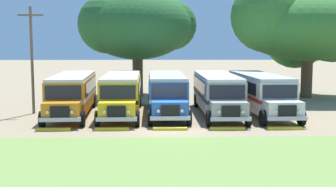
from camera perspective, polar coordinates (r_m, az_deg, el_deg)
ground_plane at (r=26.27m, az=0.21°, el=-4.51°), size 220.00×220.00×0.00m
foreground_grass_strip at (r=19.24m, az=0.80°, el=-8.61°), size 80.00×9.37×0.01m
parked_bus_slot_0 at (r=31.84m, az=-12.30°, el=0.16°), size 3.24×10.92×2.82m
parked_bus_slot_1 at (r=31.43m, az=-6.03°, el=0.19°), size 2.91×10.87×2.82m
parked_bus_slot_2 at (r=31.60m, az=-0.16°, el=0.26°), size 2.82×10.86×2.82m
parked_bus_slot_3 at (r=31.54m, az=6.42°, el=0.20°), size 2.74×10.85×2.82m
parked_bus_slot_4 at (r=32.21m, az=11.87°, el=0.24°), size 3.16×10.90×2.82m
curb_wheelstop_0 at (r=26.37m, az=-14.65°, el=-4.52°), size 2.00×0.36×0.15m
curb_wheelstop_1 at (r=25.80m, az=-7.30°, el=-4.60°), size 2.00×0.36×0.15m
curb_wheelstop_2 at (r=25.67m, az=0.25°, el=-4.60°), size 2.00×0.36×0.15m
curb_wheelstop_3 at (r=25.98m, az=7.75°, el=-4.53°), size 2.00×0.36×0.15m
curb_wheelstop_4 at (r=26.72m, az=14.94°, el=-4.38°), size 2.00×0.36×0.15m
broad_shade_tree at (r=42.32m, az=-4.05°, el=8.75°), size 11.16×9.86×9.92m
secondary_tree at (r=43.17m, az=17.40°, el=8.31°), size 13.86×12.40×10.69m
utility_pole at (r=32.75m, az=-17.27°, el=4.53°), size 1.80×0.20×7.61m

